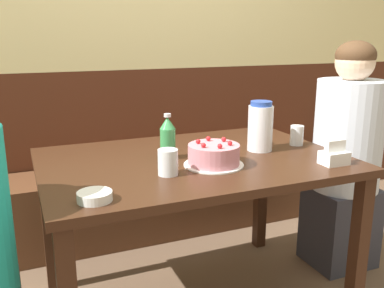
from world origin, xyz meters
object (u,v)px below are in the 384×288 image
glass_water_tall (297,135)px  person_pale_blue_shirt (346,160)px  birthday_cake (214,155)px  bowl_rice_small (95,196)px  bench_seat (143,201)px  napkin_holder (334,155)px  glass_tumbler_short (168,162)px  bowl_soup_white (258,141)px  water_pitcher (261,127)px  soju_bottle (168,137)px

glass_water_tall → person_pale_blue_shirt: person_pale_blue_shirt is taller
birthday_cake → bowl_rice_small: birthday_cake is taller
bench_seat → napkin_holder: size_ratio=23.95×
napkin_holder → glass_tumbler_short: size_ratio=1.09×
glass_tumbler_short → person_pale_blue_shirt: size_ratio=0.08×
bowl_soup_white → glass_water_tall: glass_water_tall is taller
birthday_cake → glass_water_tall: size_ratio=2.59×
water_pitcher → glass_tumbler_short: water_pitcher is taller
bowl_rice_small → glass_tumbler_short: glass_tumbler_short is taller
bowl_soup_white → napkin_holder: bearing=-74.9°
bench_seat → water_pitcher: (0.34, -0.83, 0.63)m
person_pale_blue_shirt → bowl_soup_white: bearing=-5.5°
water_pitcher → bowl_soup_white: (0.06, 0.11, -0.10)m
napkin_holder → bowl_rice_small: napkin_holder is taller
water_pitcher → soju_bottle: bearing=174.7°
birthday_cake → water_pitcher: 0.34m
soju_bottle → glass_tumbler_short: 0.23m
water_pitcher → glass_water_tall: bearing=4.2°
birthday_cake → glass_water_tall: 0.54m
birthday_cake → water_pitcher: (0.30, 0.13, 0.07)m
bench_seat → person_pale_blue_shirt: size_ratio=2.13×
bowl_soup_white → glass_tumbler_short: 0.64m
soju_bottle → birthday_cake: bearing=-50.8°
bowl_rice_small → person_pale_blue_shirt: 1.47m
napkin_holder → glass_water_tall: bearing=81.5°
bench_seat → glass_tumbler_short: 1.17m
birthday_cake → person_pale_blue_shirt: bearing=12.0°
bowl_rice_small → person_pale_blue_shirt: (1.41, 0.39, -0.14)m
soju_bottle → bowl_soup_white: (0.50, 0.07, -0.08)m
water_pitcher → bowl_rice_small: size_ratio=2.01×
bench_seat → bowl_soup_white: (0.39, -0.72, 0.53)m
soju_bottle → glass_tumbler_short: size_ratio=1.96×
bench_seat → soju_bottle: bearing=-97.6°
water_pitcher → bowl_rice_small: (-0.83, -0.33, -0.10)m
soju_bottle → bench_seat: bearing=82.4°
bowl_rice_small → person_pale_blue_shirt: bearing=15.5°
napkin_holder → bowl_rice_small: bearing=-178.7°
bowl_soup_white → bowl_rice_small: size_ratio=0.93×
bowl_soup_white → person_pale_blue_shirt: size_ratio=0.09×
soju_bottle → bowl_rice_small: bearing=-136.0°
bench_seat → napkin_holder: napkin_holder is taller
soju_bottle → bowl_soup_white: soju_bottle is taller
glass_water_tall → glass_tumbler_short: (-0.73, -0.19, 0.00)m
bowl_soup_white → glass_water_tall: size_ratio=1.11×
bench_seat → person_pale_blue_shirt: bearing=-40.2°
birthday_cake → glass_tumbler_short: size_ratio=2.47×
birthday_cake → napkin_holder: size_ratio=2.27×
soju_bottle → glass_water_tall: 0.66m
glass_tumbler_short → water_pitcher: bearing=18.4°
glass_water_tall → glass_tumbler_short: glass_tumbler_short is taller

